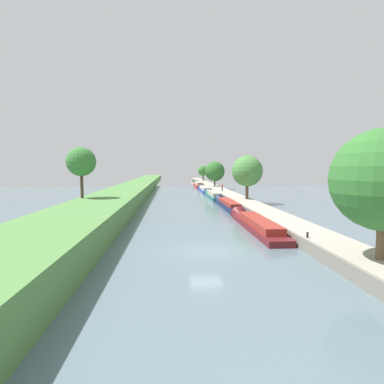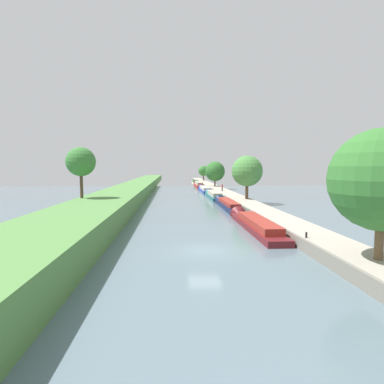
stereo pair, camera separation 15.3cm
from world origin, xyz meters
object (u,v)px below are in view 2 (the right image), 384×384
object	(u,v)px
narrowboat_blue	(204,189)
narrowboat_red	(198,185)
narrowboat_maroon	(254,223)
mooring_bollard_far	(198,180)
narrowboat_cream	(195,182)
person_walking	(222,187)
narrowboat_teal	(213,195)
mooring_bollard_near	(306,235)
narrowboat_navy	(227,204)

from	to	relation	value
narrowboat_blue	narrowboat_red	distance (m)	18.02
narrowboat_maroon	narrowboat_red	bearing A→B (deg)	90.09
narrowboat_red	mooring_bollard_far	xyz separation A→B (m)	(1.92, 22.53, 0.46)
narrowboat_cream	person_walking	size ratio (longest dim) A/B	8.00
narrowboat_teal	narrowboat_cream	distance (m)	51.06
narrowboat_red	narrowboat_cream	distance (m)	16.53
narrowboat_red	mooring_bollard_far	bearing A→B (deg)	85.14
mooring_bollard_near	narrowboat_red	bearing A→B (deg)	91.46
narrowboat_navy	narrowboat_cream	bearing A→B (deg)	90.02
mooring_bollard_far	narrowboat_cream	bearing A→B (deg)	-106.23
narrowboat_red	narrowboat_cream	size ratio (longest dim) A/B	1.30
mooring_bollard_far	mooring_bollard_near	bearing A→B (deg)	-90.00
narrowboat_maroon	mooring_bollard_far	distance (m)	89.23
mooring_bollard_far	narrowboat_red	bearing A→B (deg)	-94.86
narrowboat_blue	mooring_bollard_near	xyz separation A→B (m)	(1.93, -57.40, 0.62)
person_walking	mooring_bollard_far	size ratio (longest dim) A/B	3.69
narrowboat_navy	person_walking	xyz separation A→B (m)	(2.69, 21.17, 1.25)
narrowboat_maroon	narrowboat_blue	bearing A→B (deg)	90.14
narrowboat_teal	mooring_bollard_near	size ratio (longest dim) A/B	33.71
person_walking	mooring_bollard_near	size ratio (longest dim) A/B	3.69
narrowboat_navy	narrowboat_teal	world-z (taller)	narrowboat_teal
narrowboat_teal	mooring_bollard_near	bearing A→B (deg)	-87.50
narrowboat_blue	narrowboat_maroon	bearing A→B (deg)	-89.86
narrowboat_cream	narrowboat_navy	bearing A→B (deg)	-89.98
person_walking	mooring_bollard_far	xyz separation A→B (m)	(-0.97, 51.78, -0.65)
narrowboat_blue	mooring_bollard_far	world-z (taller)	mooring_bollard_far
narrowboat_maroon	person_walking	distance (m)	37.56
narrowboat_navy	narrowboat_teal	distance (m)	15.89
narrowboat_teal	person_walking	distance (m)	6.08
narrowboat_blue	person_walking	distance (m)	11.68
narrowboat_navy	narrowboat_cream	xyz separation A→B (m)	(-0.03, 66.95, 0.02)
narrowboat_cream	person_walking	bearing A→B (deg)	-86.60
narrowboat_navy	mooring_bollard_far	bearing A→B (deg)	88.65
mooring_bollard_near	narrowboat_cream	bearing A→B (deg)	91.09
narrowboat_red	mooring_bollard_near	bearing A→B (deg)	-88.54
narrowboat_maroon	narrowboat_blue	distance (m)	48.67
narrowboat_maroon	narrowboat_red	size ratio (longest dim) A/B	0.93
mooring_bollard_far	narrowboat_blue	bearing A→B (deg)	-92.72
narrowboat_red	mooring_bollard_far	distance (m)	22.61
narrowboat_blue	mooring_bollard_far	size ratio (longest dim) A/B	35.65
narrowboat_navy	narrowboat_red	bearing A→B (deg)	90.22
narrowboat_blue	narrowboat_navy	bearing A→B (deg)	-89.63
narrowboat_navy	person_walking	distance (m)	21.37
narrowboat_teal	mooring_bollard_far	size ratio (longest dim) A/B	33.71
mooring_bollard_near	mooring_bollard_far	size ratio (longest dim) A/B	1.00
narrowboat_navy	narrowboat_red	distance (m)	50.42
narrowboat_maroon	narrowboat_navy	distance (m)	16.26
narrowboat_teal	mooring_bollard_near	distance (m)	40.93
narrowboat_maroon	narrowboat_blue	size ratio (longest dim) A/B	1.00
narrowboat_maroon	narrowboat_blue	world-z (taller)	narrowboat_maroon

